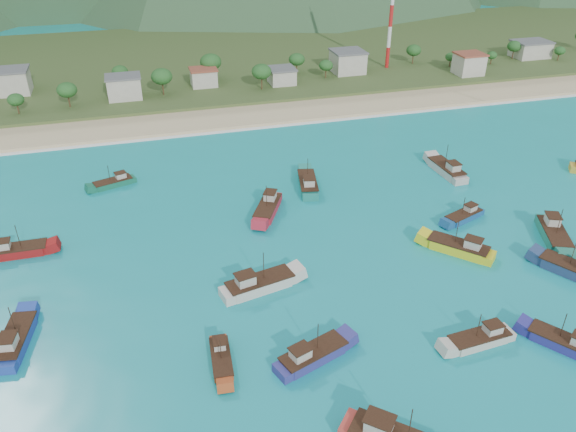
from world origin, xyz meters
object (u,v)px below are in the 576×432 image
object	(u,v)px
boat_11	(447,170)
boat_23	(268,209)
boat_3	(17,251)
boat_4	(259,285)
boat_1	(480,340)
boat_18	(221,359)
radio_tower	(392,5)
boat_25	(554,235)
boat_7	(564,344)
boat_2	(459,248)
boat_10	(574,271)
boat_0	(114,183)
boat_20	(464,217)
boat_19	(308,184)
boat_24	(312,356)
boat_21	(16,341)

from	to	relation	value
boat_11	boat_23	xyz separation A→B (m)	(-42.30, -5.94, -0.05)
boat_3	boat_4	xyz separation A→B (m)	(37.94, -20.71, 0.15)
boat_1	boat_18	world-z (taller)	boat_1
radio_tower	boat_25	bearing A→B (deg)	-98.25
boat_1	boat_7	distance (m)	11.36
boat_2	boat_3	size ratio (longest dim) A/B	1.01
boat_10	boat_7	bearing A→B (deg)	-163.19
boat_0	boat_20	bearing A→B (deg)	-135.10
boat_1	boat_18	size ratio (longest dim) A/B	1.16
boat_4	boat_19	distance (m)	35.71
boat_24	boat_25	xyz separation A→B (m)	(51.04, 16.85, 0.15)
boat_0	boat_18	size ratio (longest dim) A/B	1.08
boat_3	boat_18	size ratio (longest dim) A/B	1.24
boat_7	boat_20	distance (m)	34.97
boat_19	boat_20	distance (m)	32.14
boat_4	boat_11	world-z (taller)	boat_4
boat_10	boat_24	distance (m)	47.53
radio_tower	boat_7	world-z (taller)	radio_tower
boat_10	boat_11	xyz separation A→B (m)	(-0.86, 39.49, 0.03)
boat_0	boat_21	distance (m)	48.28
boat_11	boat_25	world-z (taller)	boat_25
radio_tower	boat_25	distance (m)	109.17
boat_0	boat_2	bearing A→B (deg)	-144.69
boat_18	boat_23	xyz separation A→B (m)	(15.69, 37.26, 0.31)
boat_10	boat_25	bearing A→B (deg)	38.58
boat_11	boat_24	world-z (taller)	boat_11
boat_1	boat_0	bearing A→B (deg)	32.99
boat_18	boat_21	world-z (taller)	boat_21
boat_4	boat_18	size ratio (longest dim) A/B	1.45
boat_0	boat_2	xyz separation A→B (m)	(57.36, -42.51, 0.28)
radio_tower	boat_24	bearing A→B (deg)	-118.39
boat_0	boat_1	world-z (taller)	boat_1
boat_3	boat_24	bearing A→B (deg)	48.07
boat_2	boat_19	world-z (taller)	boat_19
boat_2	boat_23	xyz separation A→B (m)	(-28.60, 22.59, -0.02)
radio_tower	boat_4	distance (m)	128.57
boat_0	boat_11	world-z (taller)	boat_11
boat_3	boat_23	world-z (taller)	boat_23
radio_tower	boat_1	size ratio (longest dim) A/B	4.06
boat_20	boat_23	world-z (taller)	boat_23
boat_4	boat_25	size ratio (longest dim) A/B	1.00
boat_4	boat_25	bearing A→B (deg)	77.49
boat_25	boat_18	bearing A→B (deg)	35.39
boat_23	boat_7	bearing A→B (deg)	150.20
boat_25	boat_3	bearing A→B (deg)	10.24
boat_3	boat_25	distance (m)	94.67
boat_3	boat_7	distance (m)	87.72
boat_2	boat_23	size ratio (longest dim) A/B	0.93
boat_21	boat_23	world-z (taller)	boat_23
boat_0	boat_18	distance (m)	58.66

